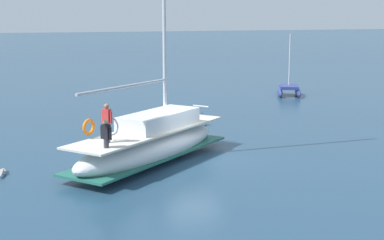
# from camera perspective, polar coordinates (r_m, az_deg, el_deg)

# --- Properties ---
(ground_plane) EXTENTS (400.00, 400.00, 0.00)m
(ground_plane) POSITION_cam_1_polar(r_m,az_deg,el_deg) (25.56, -0.01, -4.06)
(ground_plane) COLOR navy
(main_sailboat) EXTENTS (7.71, 9.10, 13.78)m
(main_sailboat) POSITION_cam_1_polar(r_m,az_deg,el_deg) (24.98, -4.19, -2.27)
(main_sailboat) COLOR silver
(main_sailboat) RESTS_ON ground
(moored_cutter_left) EXTENTS (4.27, 3.42, 4.99)m
(moored_cutter_left) POSITION_cam_1_polar(r_m,az_deg,el_deg) (46.50, 9.83, 3.02)
(moored_cutter_left) COLOR navy
(moored_cutter_left) RESTS_ON ground
(seagull) EXTENTS (1.20, 0.49, 0.18)m
(seagull) POSITION_cam_1_polar(r_m,az_deg,el_deg) (24.42, -18.80, -4.94)
(seagull) COLOR silver
(seagull) RESTS_ON ground
(mooring_buoy) EXTENTS (0.62, 0.62, 0.91)m
(mooring_buoy) POSITION_cam_1_polar(r_m,az_deg,el_deg) (33.44, 1.02, -0.23)
(mooring_buoy) COLOR silver
(mooring_buoy) RESTS_ON ground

